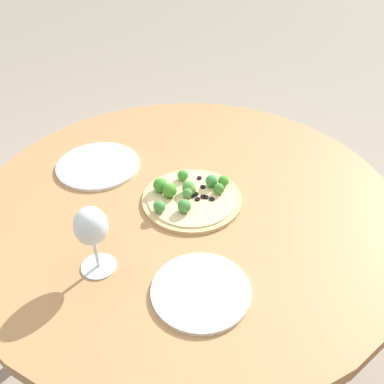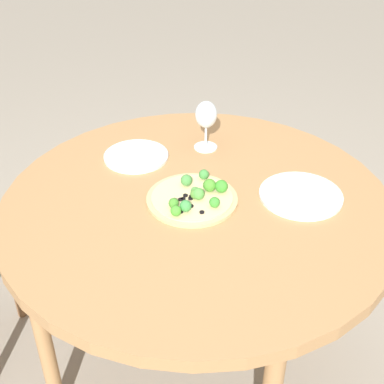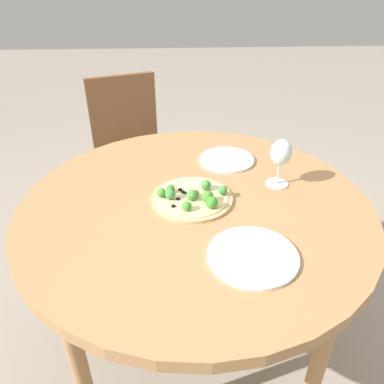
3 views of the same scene
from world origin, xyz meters
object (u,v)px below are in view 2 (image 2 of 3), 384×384
Objects in this scene: pizza at (194,197)px; plate_far at (301,195)px; wine_glass at (206,116)px; plate_near at (136,156)px.

pizza is 0.32m from plate_far.
wine_glass is 0.27m from plate_near.
pizza is at bearing 16.46° from wine_glass.
plate_near is at bearing -118.48° from pizza.
pizza is 0.31m from plate_near.
wine_glass is at bearing -163.54° from pizza.
wine_glass is 0.80× the size of plate_near.
pizza is 1.09× the size of plate_far.
wine_glass reaches higher than pizza.
pizza reaches higher than plate_far.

